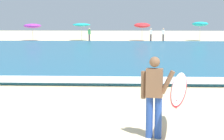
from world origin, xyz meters
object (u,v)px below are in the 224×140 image
Objects in this scene: beach_umbrella_0 at (32,26)px; beachgoer_near_row_mid at (89,34)px; beachgoer_near_row_left at (151,34)px; beachgoer_near_row_right at (163,34)px; beach_umbrella_1 at (82,25)px; beach_umbrella_2 at (142,25)px; beach_umbrella_3 at (200,24)px; surfer_with_board at (167,90)px.

beachgoer_near_row_mid is (7.02, -0.39, -0.97)m from beach_umbrella_0.
beachgoer_near_row_left is 1.00× the size of beachgoer_near_row_right.
beachgoer_near_row_mid is (-7.38, 0.36, 0.00)m from beachgoer_near_row_left.
beach_umbrella_2 is at bearing -3.44° from beach_umbrella_1.
beach_umbrella_3 is at bearing 1.46° from beach_umbrella_0.
beach_umbrella_0 is 15.92m from beachgoer_near_row_right.
beach_umbrella_0 reaches higher than beachgoer_near_row_left.
beachgoer_near_row_right is at bearing -5.30° from beachgoer_near_row_left.
beach_umbrella_3 reaches higher than beachgoer_near_row_left.
beach_umbrella_3 is 13.48m from beachgoer_near_row_mid.
beachgoer_near_row_left is 1.00× the size of beachgoer_near_row_mid.
beach_umbrella_0 is 5.99m from beach_umbrella_1.
surfer_with_board is 1.82× the size of beachgoer_near_row_left.
surfer_with_board is 38.58m from beach_umbrella_0.
beachgoer_near_row_right is (1.46, -0.14, 0.00)m from beachgoer_near_row_left.
beach_umbrella_3 reaches higher than beach_umbrella_1.
beachgoer_near_row_left is (1.80, 35.71, -0.19)m from surfer_with_board.
beach_umbrella_1 is 0.92× the size of beach_umbrella_3.
beach_umbrella_0 reaches higher than surfer_with_board.
beachgoer_near_row_right is at bearing -22.11° from beach_umbrella_2.
beach_umbrella_2 reaches higher than beachgoer_near_row_right.
beach_umbrella_3 reaches higher than beachgoer_near_row_right.
surfer_with_board is at bearing -81.20° from beachgoer_near_row_mid.
beachgoer_near_row_left is at bearing -8.86° from beach_umbrella_1.
surfer_with_board is 1.21× the size of beach_umbrella_3.
beachgoer_near_row_mid is at bearing -42.10° from beach_umbrella_1.
beach_umbrella_2 reaches higher than beachgoer_near_row_left.
beachgoer_near_row_mid is (-6.37, -0.51, -1.04)m from beach_umbrella_2.
beachgoer_near_row_left is at bearing -2.96° from beach_umbrella_0.
beach_umbrella_2 reaches higher than surfer_with_board.
beach_umbrella_0 reaches higher than beachgoer_near_row_right.
beachgoer_near_row_left is at bearing -2.80° from beachgoer_near_row_mid.
surfer_with_board is 1.27× the size of beach_umbrella_2.
beach_umbrella_1 is at bearing 171.14° from beachgoer_near_row_left.
beach_umbrella_1 reaches higher than beachgoer_near_row_right.
beach_umbrella_2 is at bearing 139.45° from beachgoer_near_row_left.
beachgoer_near_row_mid is at bearing -3.14° from beach_umbrella_0.
beach_umbrella_1 is at bearing 137.90° from beachgoer_near_row_mid.
beachgoer_near_row_left is (8.44, -1.32, -1.10)m from beach_umbrella_1.
beachgoer_near_row_mid is (-5.58, 36.07, -0.19)m from surfer_with_board.
beach_umbrella_2 is (13.39, 0.12, 0.07)m from beach_umbrella_0.
beachgoer_near_row_right is at bearing -8.34° from beach_umbrella_1.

